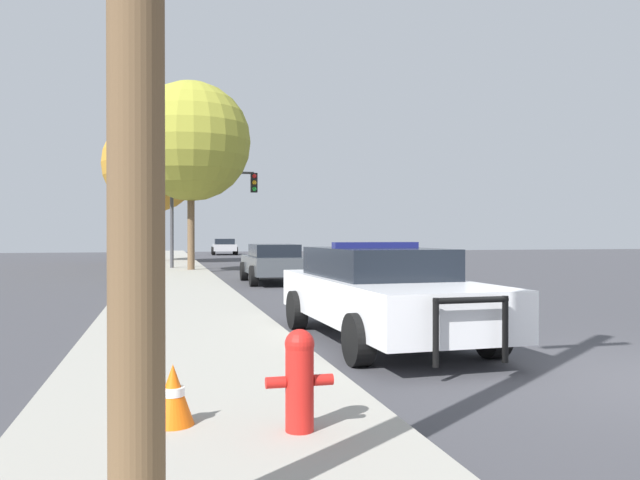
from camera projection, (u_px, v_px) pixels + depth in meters
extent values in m
cube|color=#99968C|center=(204.00, 409.00, 5.49)|extent=(3.00, 110.00, 0.13)
cube|color=white|center=(382.00, 299.00, 9.36)|extent=(2.04, 5.12, 0.63)
cube|color=black|center=(376.00, 262.00, 9.60)|extent=(1.70, 2.68, 0.45)
cylinder|color=black|center=(492.00, 333.00, 8.11)|extent=(0.26, 0.66, 0.65)
cylinder|color=black|center=(358.00, 339.00, 7.60)|extent=(0.26, 0.66, 0.65)
cylinder|color=black|center=(397.00, 306.00, 11.13)|extent=(0.26, 0.66, 0.65)
cylinder|color=black|center=(297.00, 310.00, 10.62)|extent=(0.26, 0.66, 0.65)
cylinder|color=black|center=(505.00, 329.00, 6.93)|extent=(0.07, 0.07, 0.75)
cylinder|color=black|center=(436.00, 333.00, 6.70)|extent=(0.07, 0.07, 0.75)
cylinder|color=black|center=(471.00, 300.00, 6.81)|extent=(0.90, 0.10, 0.07)
cube|color=navy|center=(376.00, 245.00, 9.60)|extent=(1.36, 0.24, 0.09)
cube|color=navy|center=(439.00, 295.00, 9.62)|extent=(0.12, 3.65, 0.18)
cylinder|color=red|center=(300.00, 389.00, 4.67)|extent=(0.21, 0.21, 0.63)
sphere|color=red|center=(300.00, 344.00, 4.67)|extent=(0.22, 0.22, 0.22)
cylinder|color=red|center=(276.00, 382.00, 4.63)|extent=(0.15, 0.09, 0.09)
cylinder|color=red|center=(323.00, 380.00, 4.72)|extent=(0.15, 0.09, 0.09)
cylinder|color=#424247|center=(172.00, 218.00, 28.02)|extent=(0.16, 0.16, 4.50)
cylinder|color=#424247|center=(214.00, 172.00, 28.46)|extent=(3.72, 0.11, 0.11)
cube|color=black|center=(254.00, 183.00, 28.91)|extent=(0.30, 0.24, 0.90)
sphere|color=red|center=(254.00, 176.00, 28.79)|extent=(0.20, 0.20, 0.20)
sphere|color=orange|center=(254.00, 183.00, 28.79)|extent=(0.20, 0.20, 0.20)
sphere|color=green|center=(254.00, 189.00, 28.79)|extent=(0.20, 0.20, 0.20)
cube|color=#B7B7BC|center=(224.00, 247.00, 50.85)|extent=(2.00, 4.05, 0.53)
cube|color=black|center=(224.00, 242.00, 50.65)|extent=(1.65, 2.14, 0.45)
cylinder|color=black|center=(213.00, 250.00, 51.88)|extent=(0.27, 0.66, 0.65)
cylinder|color=black|center=(234.00, 250.00, 52.23)|extent=(0.27, 0.66, 0.65)
cylinder|color=black|center=(214.00, 251.00, 49.47)|extent=(0.27, 0.66, 0.65)
cylinder|color=black|center=(236.00, 251.00, 49.82)|extent=(0.27, 0.66, 0.65)
cube|color=#474C51|center=(273.00, 265.00, 20.85)|extent=(1.71, 4.28, 0.56)
cube|color=black|center=(274.00, 250.00, 20.64)|extent=(1.45, 2.23, 0.41)
cylinder|color=black|center=(244.00, 271.00, 21.95)|extent=(0.25, 0.66, 0.65)
cylinder|color=black|center=(289.00, 271.00, 22.32)|extent=(0.25, 0.66, 0.65)
cylinder|color=black|center=(254.00, 276.00, 19.38)|extent=(0.25, 0.66, 0.65)
cylinder|color=black|center=(305.00, 275.00, 19.76)|extent=(0.25, 0.66, 0.65)
cylinder|color=brown|center=(191.00, 222.00, 26.48)|extent=(0.30, 0.30, 4.06)
sphere|color=#999933|center=(191.00, 141.00, 26.46)|extent=(5.08, 5.08, 5.08)
cylinder|color=brown|center=(152.00, 226.00, 35.38)|extent=(0.38, 0.38, 4.00)
sphere|color=#B77F28|center=(152.00, 164.00, 35.35)|extent=(5.49, 5.49, 5.49)
cone|color=orange|center=(173.00, 394.00, 4.83)|extent=(0.33, 0.33, 0.47)
cylinder|color=white|center=(173.00, 391.00, 4.83)|extent=(0.18, 0.18, 0.07)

